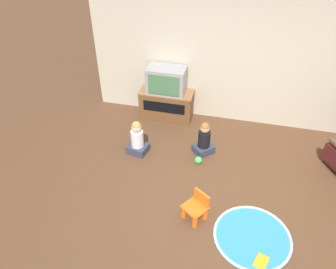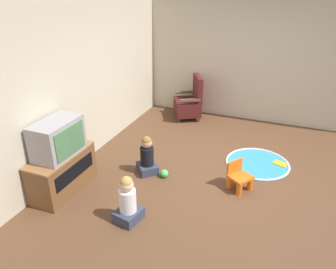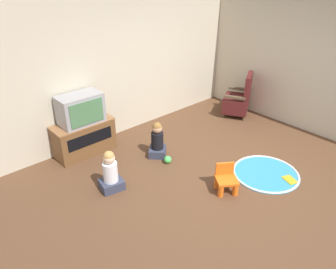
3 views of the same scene
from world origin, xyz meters
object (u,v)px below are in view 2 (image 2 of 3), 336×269
(television, at_px, (58,138))
(book, at_px, (280,164))
(black_armchair, at_px, (189,103))
(tv_cabinet, at_px, (63,172))
(toy_ball, at_px, (164,173))
(child_watching_center, at_px, (147,157))
(yellow_kid_chair, at_px, (239,178))
(child_watching_left, at_px, (128,202))

(television, height_order, book, television)
(television, distance_m, black_armchair, 3.57)
(tv_cabinet, distance_m, book, 3.63)
(television, bearing_deg, toy_ball, -54.63)
(book, bearing_deg, toy_ball, 53.52)
(child_watching_center, xyz_separation_m, book, (1.09, -2.04, -0.27))
(toy_ball, xyz_separation_m, book, (1.13, -1.72, -0.05))
(tv_cabinet, xyz_separation_m, television, (0.00, -0.01, 0.56))
(yellow_kid_chair, relative_size, book, 1.60)
(yellow_kid_chair, xyz_separation_m, child_watching_left, (-1.29, 1.22, 0.12))
(book, bearing_deg, child_watching_left, 72.41)
(child_watching_center, distance_m, book, 2.33)
(tv_cabinet, relative_size, black_armchair, 1.12)
(child_watching_left, height_order, book, child_watching_left)
(television, height_order, child_watching_left, television)
(television, bearing_deg, yellow_kid_chair, -66.76)
(tv_cabinet, distance_m, yellow_kid_chair, 2.67)
(child_watching_center, height_order, toy_ball, child_watching_center)
(child_watching_left, bearing_deg, toy_ball, 9.03)
(tv_cabinet, height_order, black_armchair, black_armchair)
(television, distance_m, toy_ball, 1.75)
(child_watching_center, bearing_deg, black_armchair, -41.99)
(child_watching_left, distance_m, book, 2.88)
(black_armchair, relative_size, child_watching_center, 1.49)
(tv_cabinet, xyz_separation_m, child_watching_left, (-0.24, -1.23, -0.03))
(book, bearing_deg, yellow_kid_chair, 81.18)
(tv_cabinet, bearing_deg, black_armchair, -13.66)
(yellow_kid_chair, height_order, child_watching_left, child_watching_left)
(yellow_kid_chair, height_order, toy_ball, yellow_kid_chair)
(yellow_kid_chair, distance_m, toy_ball, 1.19)
(television, bearing_deg, tv_cabinet, 90.00)
(child_watching_left, xyz_separation_m, toy_ball, (1.14, -0.04, -0.23))
(tv_cabinet, bearing_deg, toy_ball, -54.86)
(tv_cabinet, height_order, toy_ball, tv_cabinet)
(black_armchair, relative_size, yellow_kid_chair, 2.26)
(black_armchair, distance_m, child_watching_center, 2.51)
(black_armchair, height_order, yellow_kid_chair, black_armchair)
(television, relative_size, black_armchair, 0.77)
(book, bearing_deg, black_armchair, -12.96)
(tv_cabinet, bearing_deg, child_watching_left, -101.12)
(child_watching_left, relative_size, toy_ball, 5.13)
(tv_cabinet, relative_size, book, 4.02)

